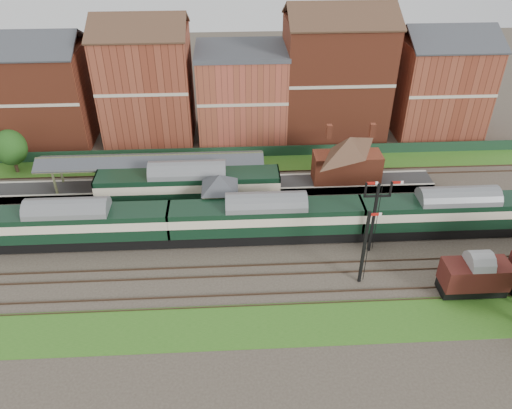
{
  "coord_description": "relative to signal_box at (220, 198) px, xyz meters",
  "views": [
    {
      "loc": [
        -1.6,
        -41.33,
        32.37
      ],
      "look_at": [
        0.75,
        2.0,
        3.0
      ],
      "focal_mm": 35.0,
      "sensor_mm": 36.0,
      "label": 1
    }
  ],
  "objects": [
    {
      "name": "grass_back",
      "position": [
        3.0,
        12.75,
        -3.16
      ],
      "size": [
        90.0,
        4.5,
        0.06
      ],
      "primitive_type": "cube",
      "color": "#2D6619",
      "rests_on": "ground"
    },
    {
      "name": "ground",
      "position": [
        3.0,
        -3.25,
        -3.19
      ],
      "size": [
        160.0,
        160.0,
        0.0
      ],
      "primitive_type": "plane",
      "color": "#473D33",
      "rests_on": "ground"
    },
    {
      "name": "town_backdrop",
      "position": [
        2.82,
        21.75,
        3.81
      ],
      "size": [
        69.0,
        10.0,
        16.0
      ],
      "color": "brown",
      "rests_on": "ground"
    },
    {
      "name": "station_building",
      "position": [
        15.0,
        6.5,
        0.76
      ],
      "size": [
        8.1,
        8.1,
        5.9
      ],
      "color": "brown",
      "rests_on": "platform"
    },
    {
      "name": "signal_box",
      "position": [
        0.0,
        0.0,
        0.0
      ],
      "size": [
        5.4,
        5.4,
        6.0
      ],
      "color": "#5D6F4F",
      "rests_on": "ground"
    },
    {
      "name": "platform_railcar",
      "position": [
        -3.59,
        3.25,
        -0.46
      ],
      "size": [
        20.4,
        3.21,
        4.7
      ],
      "color": "black",
      "rests_on": "ground"
    },
    {
      "name": "semaphore_bracket",
      "position": [
        15.04,
        -5.75,
        1.44
      ],
      "size": [
        3.6,
        0.25,
        8.18
      ],
      "color": "black",
      "rests_on": "ground"
    },
    {
      "name": "semaphore_siding",
      "position": [
        13.02,
        -10.25,
        0.96
      ],
      "size": [
        1.23,
        0.25,
        8.0
      ],
      "color": "black",
      "rests_on": "ground"
    },
    {
      "name": "brick_hut",
      "position": [
        8.0,
        0.0,
        -2.0
      ],
      "size": [
        3.2,
        2.64,
        2.94
      ],
      "color": "maroon",
      "rests_on": "ground"
    },
    {
      "name": "tree_back",
      "position": [
        -26.13,
        12.25,
        0.32
      ],
      "size": [
        3.98,
        3.98,
        5.82
      ],
      "color": "#382619",
      "rests_on": "ground"
    },
    {
      "name": "grass_front",
      "position": [
        3.0,
        -15.25,
        -3.16
      ],
      "size": [
        90.0,
        5.0,
        0.06
      ],
      "primitive_type": "cube",
      "color": "#2D6619",
      "rests_on": "ground"
    },
    {
      "name": "goods_van_b",
      "position": [
        22.83,
        -12.25,
        -1.17
      ],
      "size": [
        5.86,
        2.54,
        3.55
      ],
      "color": "black",
      "rests_on": "ground"
    },
    {
      "name": "canopy",
      "position": [
        -8.0,
        6.5,
        1.39
      ],
      "size": [
        26.0,
        3.89,
        4.08
      ],
      "color": "#525636",
      "rests_on": "platform"
    },
    {
      "name": "platform",
      "position": [
        -2.0,
        6.5,
        -2.69
      ],
      "size": [
        55.0,
        3.4,
        1.0
      ],
      "primitive_type": "cube",
      "color": "#2D2D2D",
      "rests_on": "ground"
    },
    {
      "name": "dmu_train",
      "position": [
        4.65,
        -3.25,
        -0.56
      ],
      "size": [
        58.97,
        3.1,
        4.53
      ],
      "color": "black",
      "rests_on": "ground"
    },
    {
      "name": "fence",
      "position": [
        3.0,
        14.75,
        -2.44
      ],
      "size": [
        90.0,
        0.12,
        1.5
      ],
      "primitive_type": "cube",
      "color": "#193823",
      "rests_on": "ground"
    }
  ]
}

